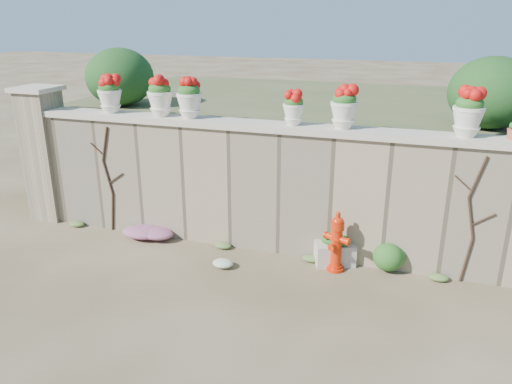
% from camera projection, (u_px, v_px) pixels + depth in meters
% --- Properties ---
extents(ground, '(80.00, 80.00, 0.00)m').
position_uv_depth(ground, '(216.00, 299.00, 6.84)').
color(ground, '#4A3B25').
rests_on(ground, ground).
extents(stone_wall, '(8.00, 0.40, 2.00)m').
position_uv_depth(stone_wall, '(257.00, 189.00, 8.11)').
color(stone_wall, gray).
rests_on(stone_wall, ground).
extents(wall_cap, '(8.10, 0.52, 0.10)m').
position_uv_depth(wall_cap, '(257.00, 126.00, 7.76)').
color(wall_cap, '#B7AF9B').
rests_on(wall_cap, stone_wall).
extents(gate_pillar, '(0.72, 0.72, 2.48)m').
position_uv_depth(gate_pillar, '(46.00, 153.00, 9.26)').
color(gate_pillar, gray).
rests_on(gate_pillar, ground).
extents(raised_fill, '(9.00, 6.00, 2.00)m').
position_uv_depth(raised_fill, '(303.00, 144.00, 10.97)').
color(raised_fill, '#384C23').
rests_on(raised_fill, ground).
extents(back_shrub_left, '(1.30, 1.30, 1.10)m').
position_uv_depth(back_shrub_left, '(120.00, 77.00, 9.62)').
color(back_shrub_left, '#143814').
rests_on(back_shrub_left, raised_fill).
extents(back_shrub_right, '(1.30, 1.30, 1.10)m').
position_uv_depth(back_shrub_right, '(492.00, 93.00, 7.65)').
color(back_shrub_right, '#143814').
rests_on(back_shrub_right, raised_fill).
extents(vine_left, '(0.60, 0.04, 1.91)m').
position_uv_depth(vine_left, '(108.00, 178.00, 8.72)').
color(vine_left, black).
rests_on(vine_left, ground).
extents(vine_right, '(0.60, 0.04, 1.91)m').
position_uv_depth(vine_right, '(472.00, 219.00, 6.96)').
color(vine_right, black).
rests_on(vine_right, ground).
extents(fire_hydrant, '(0.41, 0.29, 0.95)m').
position_uv_depth(fire_hydrant, '(337.00, 241.00, 7.46)').
color(fire_hydrant, red).
rests_on(fire_hydrant, ground).
extents(planter_box, '(0.69, 0.55, 0.50)m').
position_uv_depth(planter_box, '(335.00, 250.00, 7.73)').
color(planter_box, '#B7AF9B').
rests_on(planter_box, ground).
extents(green_shrub, '(0.58, 0.52, 0.55)m').
position_uv_depth(green_shrub, '(390.00, 255.00, 7.48)').
color(green_shrub, '#1E5119').
rests_on(green_shrub, ground).
extents(magenta_clump, '(1.03, 0.69, 0.27)m').
position_uv_depth(magenta_clump, '(147.00, 231.00, 8.66)').
color(magenta_clump, '#C8289C').
rests_on(magenta_clump, ground).
extents(white_flowers, '(0.45, 0.36, 0.16)m').
position_uv_depth(white_flowers, '(218.00, 262.00, 7.69)').
color(white_flowers, white).
rests_on(white_flowers, ground).
extents(urn_pot_0, '(0.40, 0.40, 0.63)m').
position_uv_depth(urn_pot_0, '(110.00, 95.00, 8.43)').
color(urn_pot_0, silver).
rests_on(urn_pot_0, wall_cap).
extents(urn_pot_1, '(0.42, 0.42, 0.65)m').
position_uv_depth(urn_pot_1, '(160.00, 96.00, 8.14)').
color(urn_pot_1, silver).
rests_on(urn_pot_1, wall_cap).
extents(urn_pot_2, '(0.41, 0.41, 0.64)m').
position_uv_depth(urn_pot_2, '(189.00, 98.00, 7.98)').
color(urn_pot_2, silver).
rests_on(urn_pot_2, wall_cap).
extents(urn_pot_3, '(0.33, 0.33, 0.51)m').
position_uv_depth(urn_pot_3, '(294.00, 108.00, 7.49)').
color(urn_pot_3, silver).
rests_on(urn_pot_3, wall_cap).
extents(urn_pot_4, '(0.40, 0.40, 0.63)m').
position_uv_depth(urn_pot_4, '(344.00, 107.00, 7.25)').
color(urn_pot_4, silver).
rests_on(urn_pot_4, wall_cap).
extents(urn_pot_5, '(0.42, 0.42, 0.66)m').
position_uv_depth(urn_pot_5, '(468.00, 113.00, 6.74)').
color(urn_pot_5, silver).
rests_on(urn_pot_5, wall_cap).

